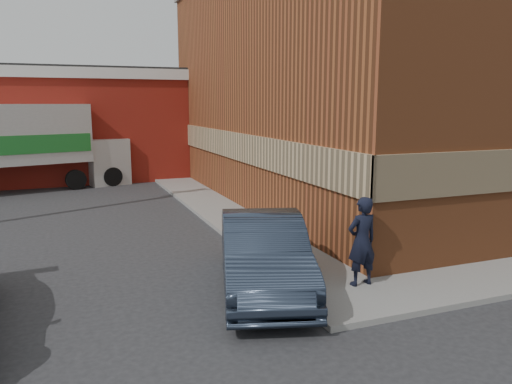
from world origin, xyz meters
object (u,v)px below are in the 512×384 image
object	(u,v)px
brick_building	(393,83)
box_truck	(34,141)
sedan	(263,254)
warehouse	(30,124)
man	(362,241)

from	to	relation	value
brick_building	box_truck	world-z (taller)	brick_building
brick_building	sedan	xyz separation A→B (m)	(-9.30, -8.50, -3.90)
warehouse	box_truck	world-z (taller)	warehouse
warehouse	man	world-z (taller)	warehouse
warehouse	brick_building	bearing A→B (deg)	-37.20
brick_building	warehouse	world-z (taller)	brick_building
sedan	box_truck	size ratio (longest dim) A/B	0.59
man	sedan	xyz separation A→B (m)	(-1.89, 0.75, -0.27)
brick_building	sedan	distance (m)	13.18
box_truck	warehouse	bearing A→B (deg)	80.13
man	sedan	bearing A→B (deg)	-25.31
brick_building	warehouse	xyz separation A→B (m)	(-14.50, 11.00, -1.87)
sedan	man	bearing A→B (deg)	-5.15
brick_building	man	distance (m)	12.39
man	brick_building	bearing A→B (deg)	-132.36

